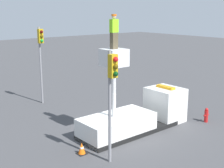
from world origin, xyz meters
TOP-DOWN VIEW (x-y plane):
  - ground_plane at (0.00, 0.00)m, footprint 120.00×120.00m
  - bucket_truck at (0.59, 0.00)m, footprint 6.99×2.13m
  - worker at (-1.13, 0.00)m, footprint 0.40×0.26m
  - traffic_light_pole at (-3.10, -2.22)m, footprint 0.34×0.57m
  - traffic_light_across at (-1.12, 8.23)m, footprint 0.34×0.57m
  - fire_hydrant at (4.79, -1.84)m, footprint 0.47×0.23m
  - traffic_cone_rear at (-3.66, -0.60)m, footprint 0.44×0.44m

SIDE VIEW (x-z plane):
  - ground_plane at x=0.00m, z-range 0.00..0.00m
  - traffic_cone_rear at x=-3.66m, z-range -0.02..0.57m
  - fire_hydrant at x=4.79m, z-range -0.01..0.90m
  - bucket_truck at x=0.59m, z-range -1.52..3.33m
  - traffic_light_pole at x=-3.10m, z-range 1.07..6.20m
  - traffic_light_across at x=-1.12m, z-range 1.16..6.79m
  - worker at x=-1.13m, z-range 4.85..6.60m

